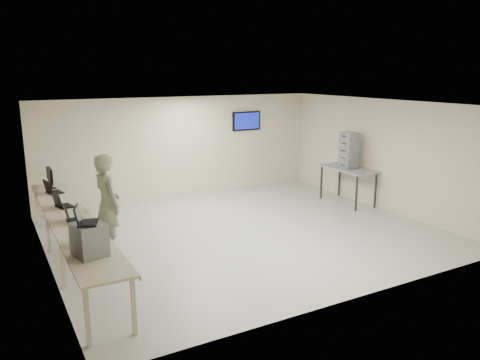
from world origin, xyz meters
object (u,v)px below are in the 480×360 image
workbench (71,221)px  soldier (108,204)px  equipment_box (89,240)px  side_table (348,171)px

workbench → soldier: (0.72, 0.27, 0.15)m
equipment_box → workbench: bearing=75.1°
workbench → side_table: 7.23m
workbench → side_table: bearing=6.0°
workbench → equipment_box: size_ratio=12.63×
workbench → equipment_box: (-0.06, -2.00, 0.31)m
workbench → equipment_box: equipment_box is taller
workbench → soldier: soldier is taller
soldier → side_table: bearing=-96.7°
side_table → workbench: bearing=-174.0°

